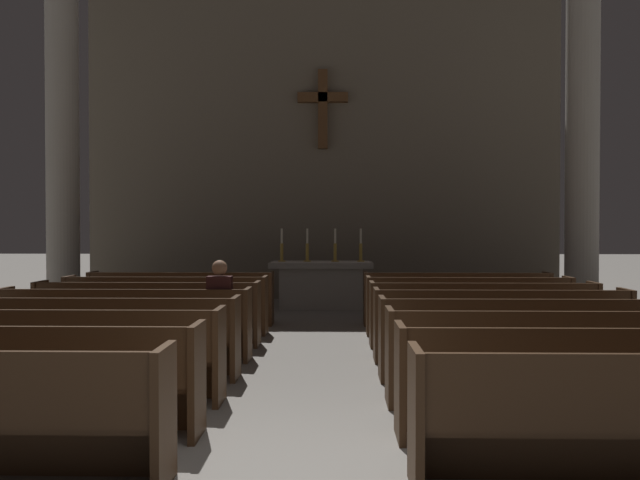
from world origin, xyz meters
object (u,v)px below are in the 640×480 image
Objects in this scene: lone_worshipper at (221,307)px; pew_right_row_4 at (524,339)px; pew_right_row_2 at (598,382)px; pew_right_row_3 at (555,357)px; pew_left_row_4 at (96,337)px; pew_left_row_7 at (166,305)px; column_left_second at (62,135)px; pew_right_row_8 at (456,299)px; candlestick_inner_right at (335,251)px; pew_left_row_6 at (148,313)px; pew_right_row_7 at (468,306)px; candlestick_outer_right at (361,251)px; altar at (321,284)px; pew_right_row_6 at (483,314)px; candlestick_outer_left at (282,251)px; pew_left_row_5 at (125,324)px; column_right_second at (582,134)px; candlestick_inner_left at (307,251)px; pew_left_row_2 at (4,379)px; pew_right_row_5 at (501,325)px; pew_left_row_8 at (181,298)px; pew_left_row_3 at (57,355)px.

pew_right_row_4 is at bearing -17.12° from lone_worshipper.
pew_right_row_2 is 1.00× the size of pew_right_row_3.
pew_right_row_4 is at bearing 0.00° from pew_left_row_4.
pew_left_row_7 is 4.91m from column_left_second.
candlestick_inner_right is (-2.16, 2.50, 0.76)m from pew_right_row_8.
pew_right_row_3 is 5.44m from pew_right_row_8.
pew_left_row_6 is 5.03m from pew_right_row_7.
candlestick_outer_right is (-1.61, 7.94, 0.76)m from pew_right_row_3.
candlestick_outer_right reaches higher than pew_right_row_2.
candlestick_inner_right is (0.30, -0.00, 0.71)m from altar.
pew_right_row_3 is 4.62× the size of candlestick_inner_right.
pew_right_row_6 is (0.00, 4.35, 0.00)m from pew_right_row_2.
pew_right_row_4 is 4.62× the size of candlestick_outer_left.
pew_right_row_4 is at bearing -33.61° from pew_left_row_7.
pew_left_row_5 is 0.45× the size of column_right_second.
candlestick_inner_left reaches higher than pew_right_row_2.
pew_left_row_2 is at bearing -71.16° from column_left_second.
candlestick_inner_right reaches higher than pew_left_row_2.
candlestick_inner_left reaches higher than pew_right_row_6.
pew_left_row_5 is 1.49× the size of altar.
candlestick_outer_left is (-3.31, 4.67, 0.76)m from pew_right_row_6.
pew_left_row_6 is 5.03m from pew_right_row_5.
pew_right_row_2 is (4.91, 0.00, 0.00)m from pew_left_row_2.
column_left_second is (-2.75, 4.79, 3.12)m from pew_left_row_5.
pew_right_row_3 is at bearing -90.00° from pew_right_row_7.
pew_left_row_6 and pew_right_row_7 have the same top height.
pew_right_row_3 is at bearing -12.49° from pew_left_row_4.
pew_right_row_8 is 4.88m from lone_worshipper.
candlestick_outer_left is at bearing 112.61° from pew_right_row_3.
pew_left_row_8 is at bearing 90.00° from pew_left_row_6.
pew_left_row_5 is 5.90m from pew_right_row_8.
pew_left_row_7 is 4.62× the size of candlestick_inner_left.
pew_left_row_8 is 0.45× the size of column_right_second.
pew_right_row_5 is at bearing -32.00° from column_left_second.
pew_right_row_3 is at bearing -90.00° from pew_right_row_4.
pew_right_row_8 is at bearing 53.05° from pew_left_row_2.
pew_left_row_7 is 7.33m from pew_right_row_2.
lone_worshipper reaches higher than pew_right_row_2.
pew_right_row_5 is 4.62× the size of candlestick_inner_right.
pew_left_row_2 is 1.00× the size of pew_left_row_3.
pew_right_row_5 and pew_right_row_6 have the same top height.
pew_left_row_6 is 9.06m from column_right_second.
pew_left_row_4 is 7.64m from candlestick_outer_right.
pew_left_row_2 is 4.62× the size of candlestick_inner_right.
lone_worshipper is at bearing -59.59° from pew_left_row_7.
pew_right_row_2 and pew_right_row_8 have the same top height.
pew_right_row_6 is 1.00× the size of pew_right_row_8.
pew_left_row_6 and pew_right_row_8 have the same top height.
candlestick_inner_left reaches higher than pew_left_row_5.
column_right_second reaches higher than pew_left_row_2.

